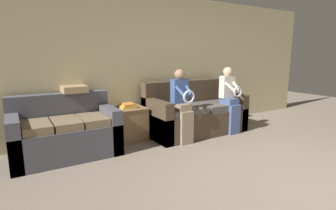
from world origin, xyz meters
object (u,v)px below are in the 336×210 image
at_px(couch_side, 65,133).
at_px(throw_pillow, 74,89).
at_px(child_right_seated, 230,97).
at_px(book_stack, 127,106).
at_px(side_shelf, 127,123).
at_px(child_left_seated, 182,103).
at_px(couch_main, 195,114).

xyz_separation_m(couch_side, throw_pillow, (0.23, 0.29, 0.60)).
xyz_separation_m(couch_side, child_right_seated, (2.86, -0.41, 0.35)).
height_order(child_right_seated, book_stack, child_right_seated).
xyz_separation_m(couch_side, book_stack, (1.06, 0.18, 0.27)).
bearing_deg(side_shelf, child_right_seated, -18.06).
relative_size(couch_side, throw_pillow, 3.99).
distance_m(side_shelf, throw_pillow, 1.04).
height_order(child_left_seated, child_right_seated, child_right_seated).
relative_size(child_right_seated, book_stack, 4.31).
relative_size(book_stack, throw_pillow, 0.79).
bearing_deg(child_right_seated, book_stack, 161.88).
relative_size(couch_main, couch_side, 1.28).
distance_m(child_left_seated, side_shelf, 1.02).
xyz_separation_m(child_right_seated, throw_pillow, (-2.63, 0.70, 0.25)).
bearing_deg(child_left_seated, couch_side, 167.11).
distance_m(couch_main, couch_side, 2.33).
distance_m(child_right_seated, book_stack, 1.90).
height_order(couch_main, child_right_seated, child_right_seated).
bearing_deg(side_shelf, throw_pillow, 172.49).
bearing_deg(throw_pillow, couch_side, -128.19).
bearing_deg(child_right_seated, child_left_seated, -179.89).
height_order(couch_side, throw_pillow, throw_pillow).
height_order(child_right_seated, throw_pillow, child_right_seated).
height_order(child_left_seated, book_stack, child_left_seated).
relative_size(child_left_seated, throw_pillow, 3.37).
distance_m(couch_side, child_left_seated, 1.87).
height_order(couch_main, book_stack, couch_main).
relative_size(side_shelf, throw_pillow, 1.68).
distance_m(book_stack, throw_pillow, 0.90).
bearing_deg(couch_main, throw_pillow, 170.92).
height_order(couch_side, book_stack, couch_side).
xyz_separation_m(couch_main, child_left_seated, (-0.54, -0.37, 0.34)).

